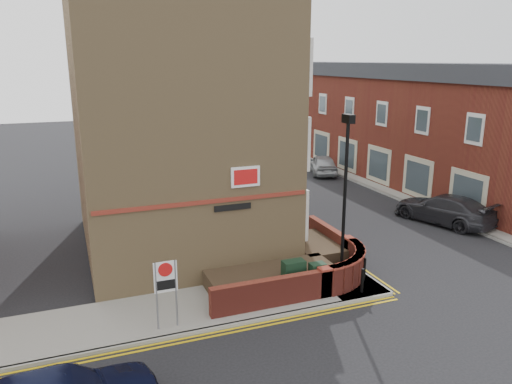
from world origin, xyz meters
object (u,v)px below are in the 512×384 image
(lamppost, at_px, (345,201))
(silver_car_near, at_px, (283,199))
(utility_cabinet_large, at_px, (293,276))
(zone_sign, at_px, (166,282))

(lamppost, height_order, silver_car_near, lamppost)
(lamppost, distance_m, utility_cabinet_large, 3.24)
(lamppost, height_order, zone_sign, lamppost)
(utility_cabinet_large, height_order, silver_car_near, silver_car_near)
(lamppost, xyz_separation_m, utility_cabinet_large, (-1.90, 0.10, -2.62))
(lamppost, bearing_deg, utility_cabinet_large, 176.99)
(lamppost, bearing_deg, zone_sign, -173.93)
(zone_sign, height_order, silver_car_near, zone_sign)
(utility_cabinet_large, height_order, zone_sign, zone_sign)
(utility_cabinet_large, distance_m, zone_sign, 4.86)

